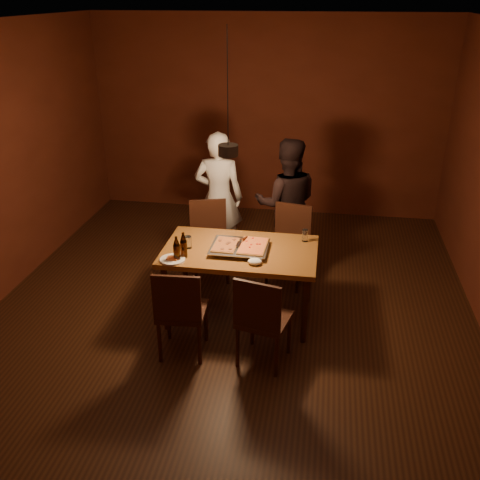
% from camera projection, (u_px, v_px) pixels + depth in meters
% --- Properties ---
extents(room_shell, '(6.00, 6.00, 6.00)m').
position_uv_depth(room_shell, '(229.00, 187.00, 4.92)').
color(room_shell, '#391E0F').
rests_on(room_shell, ground).
extents(dining_table, '(1.50, 0.90, 0.75)m').
position_uv_depth(dining_table, '(240.00, 256.00, 5.26)').
color(dining_table, '#925A25').
rests_on(dining_table, floor).
extents(chair_far_left, '(0.53, 0.53, 0.49)m').
position_uv_depth(chair_far_left, '(209.00, 232.00, 6.11)').
color(chair_far_left, '#38190F').
rests_on(chair_far_left, floor).
extents(chair_far_right, '(0.50, 0.50, 0.49)m').
position_uv_depth(chair_far_right, '(290.00, 237.00, 5.99)').
color(chair_far_right, '#38190F').
rests_on(chair_far_right, floor).
extents(chair_near_left, '(0.45, 0.45, 0.49)m').
position_uv_depth(chair_near_left, '(180.00, 306.00, 4.68)').
color(chair_near_left, '#38190F').
rests_on(chair_near_left, floor).
extents(chair_near_right, '(0.51, 0.51, 0.49)m').
position_uv_depth(chair_near_right, '(261.00, 314.00, 4.57)').
color(chair_near_right, '#38190F').
rests_on(chair_near_right, floor).
extents(pizza_tray, '(0.59, 0.49, 0.05)m').
position_uv_depth(pizza_tray, '(240.00, 248.00, 5.19)').
color(pizza_tray, silver).
rests_on(pizza_tray, dining_table).
extents(pizza_meat, '(0.23, 0.36, 0.02)m').
position_uv_depth(pizza_meat, '(226.00, 245.00, 5.19)').
color(pizza_meat, maroon).
rests_on(pizza_meat, pizza_tray).
extents(pizza_cheese, '(0.27, 0.41, 0.02)m').
position_uv_depth(pizza_cheese, '(253.00, 246.00, 5.16)').
color(pizza_cheese, gold).
rests_on(pizza_cheese, pizza_tray).
extents(spatula, '(0.15, 0.26, 0.04)m').
position_uv_depth(spatula, '(239.00, 244.00, 5.18)').
color(spatula, silver).
rests_on(spatula, pizza_tray).
extents(beer_bottle_a, '(0.06, 0.06, 0.24)m').
position_uv_depth(beer_bottle_a, '(177.00, 249.00, 4.96)').
color(beer_bottle_a, black).
rests_on(beer_bottle_a, dining_table).
extents(beer_bottle_b, '(0.07, 0.07, 0.25)m').
position_uv_depth(beer_bottle_b, '(184.00, 245.00, 5.02)').
color(beer_bottle_b, black).
rests_on(beer_bottle_b, dining_table).
extents(water_glass_left, '(0.08, 0.08, 0.12)m').
position_uv_depth(water_glass_left, '(188.00, 242.00, 5.23)').
color(water_glass_left, silver).
rests_on(water_glass_left, dining_table).
extents(water_glass_right, '(0.06, 0.06, 0.12)m').
position_uv_depth(water_glass_right, '(305.00, 235.00, 5.37)').
color(water_glass_right, silver).
rests_on(water_glass_right, dining_table).
extents(plate_slice, '(0.24, 0.24, 0.03)m').
position_uv_depth(plate_slice, '(172.00, 259.00, 5.01)').
color(plate_slice, white).
rests_on(plate_slice, dining_table).
extents(napkin, '(0.13, 0.10, 0.06)m').
position_uv_depth(napkin, '(255.00, 262.00, 4.93)').
color(napkin, white).
rests_on(napkin, dining_table).
extents(diner_white, '(0.59, 0.40, 1.60)m').
position_uv_depth(diner_white, '(219.00, 197.00, 6.40)').
color(diner_white, silver).
rests_on(diner_white, floor).
extents(diner_dark, '(0.83, 0.68, 1.56)m').
position_uv_depth(diner_dark, '(287.00, 204.00, 6.26)').
color(diner_dark, black).
rests_on(diner_dark, floor).
extents(pendant_lamp, '(0.18, 0.18, 1.10)m').
position_uv_depth(pendant_lamp, '(228.00, 149.00, 4.77)').
color(pendant_lamp, black).
rests_on(pendant_lamp, ceiling).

